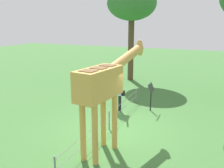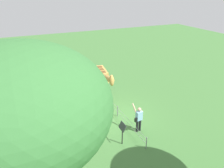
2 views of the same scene
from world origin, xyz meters
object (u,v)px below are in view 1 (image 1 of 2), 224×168
(visitor, at_px, (118,93))
(giraffe, at_px, (105,84))
(tree_northeast, at_px, (132,4))
(info_sign, at_px, (151,91))

(visitor, bearing_deg, giraffe, -164.97)
(giraffe, xyz_separation_m, visitor, (3.42, 0.92, -1.31))
(tree_northeast, bearing_deg, visitor, -166.33)
(tree_northeast, xyz_separation_m, info_sign, (-5.64, -2.93, -4.28))
(giraffe, height_order, tree_northeast, tree_northeast)
(tree_northeast, bearing_deg, giraffe, -165.85)
(giraffe, distance_m, visitor, 3.78)
(visitor, distance_m, tree_northeast, 7.79)
(giraffe, relative_size, visitor, 2.25)
(tree_northeast, height_order, info_sign, tree_northeast)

